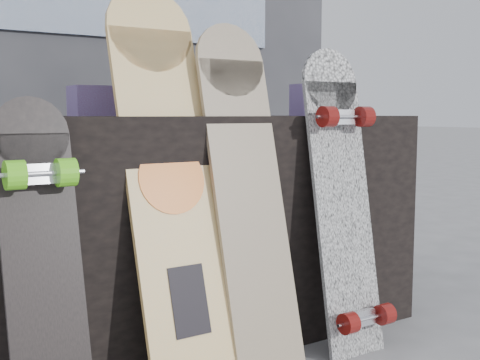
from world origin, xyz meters
TOP-DOWN VIEW (x-y plane):
  - vendor_table at (0.00, 0.50)m, footprint 1.60×0.60m
  - booth at (0.00, 1.35)m, footprint 2.40×0.22m
  - merch_box_purple at (-0.34, 0.58)m, footprint 0.18×0.12m
  - merch_box_small at (0.45, 0.40)m, footprint 0.14×0.14m
  - merch_box_flat at (0.04, 0.58)m, footprint 0.22×0.10m
  - longboard_geisha at (-0.26, 0.20)m, footprint 0.28×0.37m
  - longboard_celtic at (-0.02, 0.16)m, footprint 0.24×0.30m
  - longboard_cascadia at (0.35, 0.12)m, footprint 0.23×0.26m
  - skateboard_dark at (-0.66, 0.06)m, footprint 0.19×0.27m

SIDE VIEW (x-z plane):
  - vendor_table at x=0.00m, z-range 0.00..0.80m
  - skateboard_dark at x=-0.66m, z-range 0.01..0.86m
  - longboard_cascadia at x=0.35m, z-range 0.01..1.05m
  - longboard_celtic at x=-0.02m, z-range 0.03..1.13m
  - longboard_geisha at x=-0.26m, z-range 0.03..1.23m
  - merch_box_flat at x=0.04m, z-range 0.80..0.86m
  - merch_box_purple at x=-0.34m, z-range 0.80..0.90m
  - merch_box_small at x=0.45m, z-range 0.80..0.92m
  - booth at x=0.00m, z-range 0.00..2.20m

